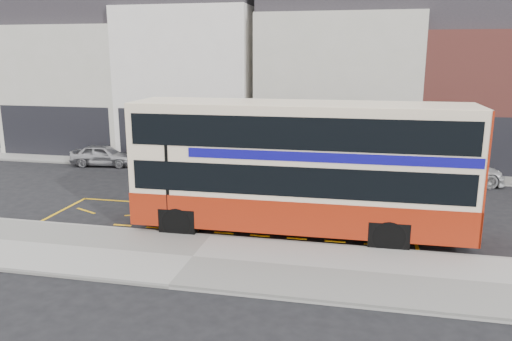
% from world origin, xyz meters
% --- Properties ---
extents(ground, '(120.00, 120.00, 0.00)m').
position_xyz_m(ground, '(0.00, 0.00, 0.00)').
color(ground, black).
rests_on(ground, ground).
extents(pavement, '(40.00, 4.00, 0.15)m').
position_xyz_m(pavement, '(0.00, -2.30, 0.07)').
color(pavement, '#9A9892').
rests_on(pavement, ground).
extents(kerb, '(40.00, 0.15, 0.15)m').
position_xyz_m(kerb, '(0.00, -0.38, 0.07)').
color(kerb, gray).
rests_on(kerb, ground).
extents(far_pavement, '(50.00, 3.00, 0.15)m').
position_xyz_m(far_pavement, '(0.00, 11.00, 0.07)').
color(far_pavement, '#9A9892').
rests_on(far_pavement, ground).
extents(road_markings, '(14.00, 3.40, 0.01)m').
position_xyz_m(road_markings, '(0.00, 1.60, 0.01)').
color(road_markings, '#E8A70C').
rests_on(road_markings, ground).
extents(terrace_far_left, '(8.00, 8.01, 10.80)m').
position_xyz_m(terrace_far_left, '(-13.50, 14.99, 4.82)').
color(terrace_far_left, beige).
rests_on(terrace_far_left, ground).
extents(terrace_left, '(8.00, 8.01, 11.80)m').
position_xyz_m(terrace_left, '(-5.50, 14.99, 5.32)').
color(terrace_left, white).
rests_on(terrace_left, ground).
extents(terrace_green_shop, '(9.00, 8.01, 11.30)m').
position_xyz_m(terrace_green_shop, '(3.50, 14.99, 5.07)').
color(terrace_green_shop, beige).
rests_on(terrace_green_shop, ground).
extents(terrace_right, '(9.00, 8.01, 10.30)m').
position_xyz_m(terrace_right, '(12.50, 14.99, 4.57)').
color(terrace_right, '#9E493F').
rests_on(terrace_right, ground).
extents(double_decker_bus, '(11.81, 2.90, 4.70)m').
position_xyz_m(double_decker_bus, '(2.95, 0.92, 2.47)').
color(double_decker_bus, beige).
rests_on(double_decker_bus, ground).
extents(bus_stop_post, '(0.82, 0.16, 3.29)m').
position_xyz_m(bus_stop_post, '(-1.44, -0.43, 2.11)').
color(bus_stop_post, black).
rests_on(bus_stop_post, pavement).
extents(car_silver, '(3.78, 1.85, 1.24)m').
position_xyz_m(car_silver, '(-9.54, 9.55, 0.62)').
color(car_silver, '#9A9A9E').
rests_on(car_silver, ground).
extents(car_grey, '(4.76, 2.39, 1.50)m').
position_xyz_m(car_grey, '(1.38, 8.52, 0.75)').
color(car_grey, '#36373D').
rests_on(car_grey, ground).
extents(car_white, '(5.03, 2.59, 1.40)m').
position_xyz_m(car_white, '(9.52, 9.40, 0.70)').
color(car_white, silver).
rests_on(car_white, ground).
extents(street_tree_left, '(3.23, 3.23, 6.98)m').
position_xyz_m(street_tree_left, '(-17.75, 12.33, 4.76)').
color(street_tree_left, '#301D15').
rests_on(street_tree_left, ground).
extents(street_tree_right, '(2.42, 2.42, 5.23)m').
position_xyz_m(street_tree_right, '(6.83, 12.43, 3.56)').
color(street_tree_right, '#301D15').
rests_on(street_tree_right, ground).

